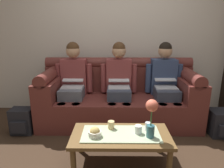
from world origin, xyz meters
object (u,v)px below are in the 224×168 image
coffee_table (121,138)px  cup_near_left (148,126)px  person_middle (119,80)px  cup_far_center (111,125)px  cup_near_right (138,129)px  backpack_left (22,121)px  backpack_right (223,123)px  snack_bowl (95,133)px  person_right (165,80)px  flower_vase (151,114)px  person_left (73,80)px  couch (119,98)px

coffee_table → cup_near_left: 0.31m
person_middle → cup_far_center: 1.00m
coffee_table → cup_near_right: size_ratio=11.93×
backpack_left → backpack_right: (2.75, -0.02, -0.00)m
person_middle → snack_bowl: bearing=-103.2°
person_right → flower_vase: 1.20m
person_left → flower_vase: size_ratio=3.06×
person_left → backpack_left: 0.91m
snack_bowl → cup_near_left: (0.55, 0.12, 0.01)m
cup_near_left → backpack_left: bearing=160.6°
coffee_table → flower_vase: size_ratio=2.59×
cup_near_left → cup_near_right: bearing=-151.3°
coffee_table → backpack_left: 1.49m
snack_bowl → cup_near_right: 0.45m
snack_bowl → backpack_left: (-1.08, 0.70, -0.23)m
couch → cup_far_center: 0.98m
person_right → flower_vase: (-0.40, -1.14, -0.04)m
cup_far_center → person_middle: bearing=83.9°
person_middle → coffee_table: bearing=-90.0°
coffee_table → cup_near_left: cup_near_left is taller
person_middle → coffee_table: (0.00, -1.07, -0.35)m
snack_bowl → backpack_right: bearing=22.1°
person_middle → cup_far_center: (-0.10, -0.97, -0.25)m
cup_near_left → cup_near_right: cup_near_left is taller
snack_bowl → cup_near_left: snack_bowl is taller
cup_near_left → person_middle: bearing=106.1°
flower_vase → snack_bowl: size_ratio=3.02×
coffee_table → person_left: bearing=123.0°
backpack_left → person_left: bearing=33.3°
person_right → cup_near_left: (-0.40, -1.00, -0.25)m
flower_vase → snack_bowl: (-0.56, 0.01, -0.21)m
snack_bowl → cup_far_center: (0.16, 0.16, 0.00)m
coffee_table → backpack_right: size_ratio=2.89×
person_left → cup_near_right: size_ratio=14.10×
person_left → flower_vase: 1.51m
coffee_table → backpack_right: 1.55m
coffee_table → backpack_right: (1.41, 0.62, -0.14)m
person_right → snack_bowl: 1.50m
person_left → person_middle: (0.69, 0.00, -0.00)m
person_right → backpack_right: size_ratio=3.41×
person_right → cup_near_right: person_right is taller
couch → flower_vase: size_ratio=5.84×
person_right → backpack_left: (-2.04, -0.43, -0.48)m
couch → person_right: bearing=-0.4°
person_left → snack_bowl: 1.23m
person_middle → cup_near_right: person_middle is taller
person_middle → coffee_table: 1.12m
flower_vase → cup_far_center: 0.48m
backpack_left → cup_near_right: bearing=-22.7°
cup_near_left → cup_near_right: (-0.11, -0.06, -0.00)m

